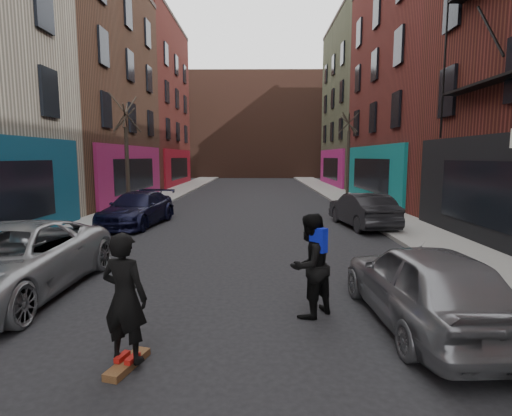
{
  "coord_description": "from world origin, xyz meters",
  "views": [
    {
      "loc": [
        0.45,
        -2.08,
        2.83
      ],
      "look_at": [
        0.37,
        7.44,
        1.6
      ],
      "focal_mm": 28.0,
      "sensor_mm": 36.0,
      "label": 1
    }
  ],
  "objects_px": {
    "tree_right_far": "(348,146)",
    "skateboarder": "(125,298)",
    "parked_right_far": "(425,284)",
    "parked_left_far": "(8,261)",
    "skateboard": "(128,364)",
    "parked_left_end": "(137,209)",
    "parked_right_end": "(362,210)",
    "tree_left_far": "(126,146)",
    "pedestrian": "(310,265)"
  },
  "relations": [
    {
      "from": "tree_right_far",
      "to": "pedestrian",
      "type": "bearing_deg",
      "value": -104.18
    },
    {
      "from": "parked_left_far",
      "to": "parked_right_far",
      "type": "xyz_separation_m",
      "value": [
        7.8,
        -1.32,
        -0.02
      ]
    },
    {
      "from": "parked_right_end",
      "to": "skateboarder",
      "type": "relative_size",
      "value": 2.41
    },
    {
      "from": "parked_left_far",
      "to": "parked_right_far",
      "type": "distance_m",
      "value": 7.91
    },
    {
      "from": "tree_right_far",
      "to": "parked_left_end",
      "type": "relative_size",
      "value": 1.44
    },
    {
      "from": "tree_left_far",
      "to": "parked_left_far",
      "type": "distance_m",
      "value": 12.7
    },
    {
      "from": "skateboarder",
      "to": "pedestrian",
      "type": "relative_size",
      "value": 0.95
    },
    {
      "from": "tree_left_far",
      "to": "parked_right_far",
      "type": "height_order",
      "value": "tree_left_far"
    },
    {
      "from": "parked_right_far",
      "to": "pedestrian",
      "type": "distance_m",
      "value": 1.92
    },
    {
      "from": "tree_left_far",
      "to": "parked_left_far",
      "type": "bearing_deg",
      "value": -82.6
    },
    {
      "from": "parked_left_far",
      "to": "skateboard",
      "type": "height_order",
      "value": "parked_left_far"
    },
    {
      "from": "parked_left_end",
      "to": "skateboarder",
      "type": "height_order",
      "value": "skateboarder"
    },
    {
      "from": "parked_right_end",
      "to": "parked_left_far",
      "type": "bearing_deg",
      "value": 33.88
    },
    {
      "from": "tree_right_far",
      "to": "parked_right_end",
      "type": "xyz_separation_m",
      "value": [
        -1.6,
        -10.12,
        -2.83
      ]
    },
    {
      "from": "tree_right_far",
      "to": "parked_right_far",
      "type": "distance_m",
      "value": 20.07
    },
    {
      "from": "parked_left_end",
      "to": "skateboarder",
      "type": "distance_m",
      "value": 11.71
    },
    {
      "from": "pedestrian",
      "to": "parked_left_far",
      "type": "bearing_deg",
      "value": -51.5
    },
    {
      "from": "skateboard",
      "to": "pedestrian",
      "type": "relative_size",
      "value": 0.43
    },
    {
      "from": "parked_left_end",
      "to": "parked_right_end",
      "type": "xyz_separation_m",
      "value": [
        9.2,
        -0.33,
        0.01
      ]
    },
    {
      "from": "parked_right_end",
      "to": "pedestrian",
      "type": "distance_m",
      "value": 9.68
    },
    {
      "from": "tree_right_far",
      "to": "parked_right_far",
      "type": "xyz_separation_m",
      "value": [
        -3.0,
        -19.64,
        -2.81
      ]
    },
    {
      "from": "parked_right_far",
      "to": "skateboard",
      "type": "distance_m",
      "value": 4.79
    },
    {
      "from": "tree_right_far",
      "to": "skateboard",
      "type": "distance_m",
      "value": 22.61
    },
    {
      "from": "tree_right_far",
      "to": "parked_left_far",
      "type": "relative_size",
      "value": 1.28
    },
    {
      "from": "parked_right_end",
      "to": "skateboarder",
      "type": "height_order",
      "value": "skateboarder"
    },
    {
      "from": "skateboard",
      "to": "pedestrian",
      "type": "xyz_separation_m",
      "value": [
        2.67,
        1.79,
        0.88
      ]
    },
    {
      "from": "skateboarder",
      "to": "pedestrian",
      "type": "height_order",
      "value": "skateboarder"
    },
    {
      "from": "tree_right_far",
      "to": "parked_right_end",
      "type": "bearing_deg",
      "value": -98.98
    },
    {
      "from": "parked_left_end",
      "to": "tree_left_far",
      "type": "bearing_deg",
      "value": 119.92
    },
    {
      "from": "tree_left_far",
      "to": "skateboarder",
      "type": "height_order",
      "value": "tree_left_far"
    },
    {
      "from": "parked_left_end",
      "to": "skateboard",
      "type": "xyz_separation_m",
      "value": [
        3.27,
        -11.24,
        -0.64
      ]
    },
    {
      "from": "tree_left_far",
      "to": "skateboard",
      "type": "height_order",
      "value": "tree_left_far"
    },
    {
      "from": "tree_right_far",
      "to": "skateboarder",
      "type": "height_order",
      "value": "tree_right_far"
    },
    {
      "from": "parked_left_end",
      "to": "parked_left_far",
      "type": "bearing_deg",
      "value": -82.97
    },
    {
      "from": "parked_right_end",
      "to": "skateboard",
      "type": "bearing_deg",
      "value": 53.63
    },
    {
      "from": "parked_right_far",
      "to": "parked_left_far",
      "type": "bearing_deg",
      "value": -12.69
    },
    {
      "from": "parked_right_end",
      "to": "skateboarder",
      "type": "xyz_separation_m",
      "value": [
        -5.93,
        -10.91,
        0.28
      ]
    },
    {
      "from": "parked_right_far",
      "to": "skateboarder",
      "type": "height_order",
      "value": "skateboarder"
    },
    {
      "from": "tree_left_far",
      "to": "parked_left_end",
      "type": "relative_size",
      "value": 1.37
    },
    {
      "from": "parked_left_far",
      "to": "tree_left_far",
      "type": "bearing_deg",
      "value": 97.46
    },
    {
      "from": "parked_right_end",
      "to": "skateboarder",
      "type": "distance_m",
      "value": 12.42
    },
    {
      "from": "tree_right_far",
      "to": "parked_right_end",
      "type": "relative_size",
      "value": 1.6
    },
    {
      "from": "tree_right_far",
      "to": "pedestrian",
      "type": "xyz_separation_m",
      "value": [
        -4.86,
        -19.24,
        -2.6
      ]
    },
    {
      "from": "parked_right_far",
      "to": "pedestrian",
      "type": "relative_size",
      "value": 2.28
    },
    {
      "from": "pedestrian",
      "to": "parked_right_far",
      "type": "bearing_deg",
      "value": 125.01
    },
    {
      "from": "parked_left_far",
      "to": "skateboard",
      "type": "xyz_separation_m",
      "value": [
        3.27,
        -2.71,
        -0.69
      ]
    },
    {
      "from": "tree_right_far",
      "to": "skateboarder",
      "type": "bearing_deg",
      "value": -109.71
    },
    {
      "from": "parked_left_end",
      "to": "parked_right_end",
      "type": "bearing_deg",
      "value": 4.96
    },
    {
      "from": "skateboarder",
      "to": "parked_left_far",
      "type": "bearing_deg",
      "value": -24.09
    },
    {
      "from": "skateboard",
      "to": "skateboarder",
      "type": "xyz_separation_m",
      "value": [
        0.0,
        0.0,
        0.93
      ]
    }
  ]
}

